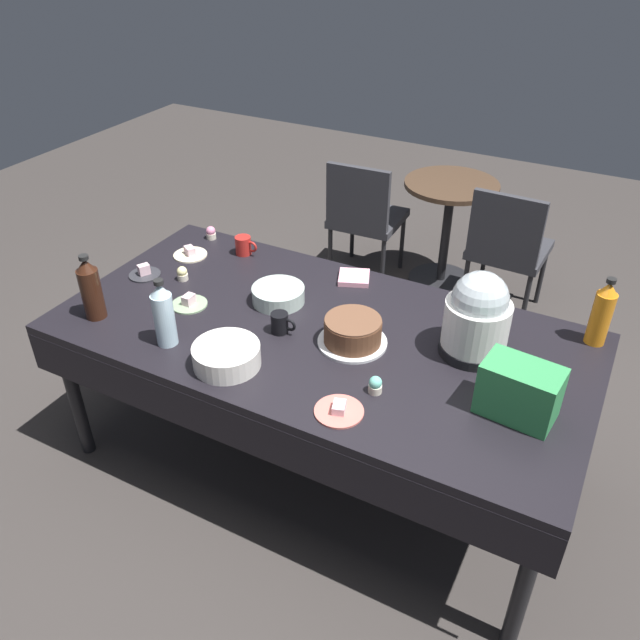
{
  "coord_description": "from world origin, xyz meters",
  "views": [
    {
      "loc": [
        1.02,
        -1.92,
        2.26
      ],
      "look_at": [
        0.0,
        0.0,
        0.8
      ],
      "focal_mm": 36.07,
      "sensor_mm": 36.0,
      "label": 1
    }
  ],
  "objects_px": {
    "cupcake_berry": "(182,274)",
    "cupcake_vanilla": "(375,385)",
    "slow_cooker": "(477,317)",
    "coffee_mug_red": "(244,245)",
    "soda_bottle_water": "(164,315)",
    "soda_bottle_cola": "(91,289)",
    "dessert_plate_coral": "(339,410)",
    "round_cafe_table": "(448,215)",
    "dessert_plate_cream": "(190,254)",
    "potluck_table": "(320,342)",
    "glass_salad_bowl": "(278,295)",
    "maroon_chair_left": "(364,213)",
    "dessert_plate_sage": "(189,303)",
    "dessert_plate_charcoal": "(145,273)",
    "maroon_chair_right": "(508,245)",
    "soda_carton": "(519,391)",
    "soda_bottle_orange_juice": "(602,314)",
    "coffee_mug_black": "(280,323)",
    "cupcake_mint": "(211,233)",
    "ceramic_snack_bowl": "(227,356)",
    "frosted_layer_cake": "(353,332)"
  },
  "relations": [
    {
      "from": "slow_cooker",
      "to": "dessert_plate_cream",
      "type": "height_order",
      "value": "slow_cooker"
    },
    {
      "from": "slow_cooker",
      "to": "coffee_mug_red",
      "type": "xyz_separation_m",
      "value": [
        -1.24,
        0.26,
        -0.12
      ]
    },
    {
      "from": "soda_bottle_cola",
      "to": "round_cafe_table",
      "type": "height_order",
      "value": "soda_bottle_cola"
    },
    {
      "from": "cupcake_berry",
      "to": "coffee_mug_black",
      "type": "height_order",
      "value": "coffee_mug_black"
    },
    {
      "from": "slow_cooker",
      "to": "cupcake_berry",
      "type": "bearing_deg",
      "value": -176.45
    },
    {
      "from": "dessert_plate_charcoal",
      "to": "soda_bottle_cola",
      "type": "relative_size",
      "value": 0.51
    },
    {
      "from": "slow_cooker",
      "to": "soda_bottle_orange_juice",
      "type": "xyz_separation_m",
      "value": [
        0.41,
        0.3,
        -0.03
      ]
    },
    {
      "from": "slow_cooker",
      "to": "maroon_chair_left",
      "type": "relative_size",
      "value": 0.41
    },
    {
      "from": "soda_bottle_orange_juice",
      "to": "dessert_plate_cream",
      "type": "bearing_deg",
      "value": -174.64
    },
    {
      "from": "slow_cooker",
      "to": "cupcake_berry",
      "type": "height_order",
      "value": "slow_cooker"
    },
    {
      "from": "potluck_table",
      "to": "cupcake_berry",
      "type": "xyz_separation_m",
      "value": [
        -0.76,
        0.06,
        0.09
      ]
    },
    {
      "from": "slow_cooker",
      "to": "coffee_mug_red",
      "type": "bearing_deg",
      "value": 168.05
    },
    {
      "from": "cupcake_mint",
      "to": "coffee_mug_black",
      "type": "xyz_separation_m",
      "value": [
        0.75,
        -0.56,
        0.01
      ]
    },
    {
      "from": "soda_bottle_orange_juice",
      "to": "round_cafe_table",
      "type": "height_order",
      "value": "soda_bottle_orange_juice"
    },
    {
      "from": "potluck_table",
      "to": "cupcake_vanilla",
      "type": "bearing_deg",
      "value": -35.04
    },
    {
      "from": "potluck_table",
      "to": "ceramic_snack_bowl",
      "type": "height_order",
      "value": "ceramic_snack_bowl"
    },
    {
      "from": "dessert_plate_charcoal",
      "to": "coffee_mug_red",
      "type": "xyz_separation_m",
      "value": [
        0.29,
        0.4,
        0.03
      ]
    },
    {
      "from": "dessert_plate_coral",
      "to": "maroon_chair_left",
      "type": "xyz_separation_m",
      "value": [
        -0.84,
        2.06,
        -0.27
      ]
    },
    {
      "from": "soda_bottle_cola",
      "to": "cupcake_berry",
      "type": "bearing_deg",
      "value": 72.51
    },
    {
      "from": "coffee_mug_red",
      "to": "soda_bottle_orange_juice",
      "type": "bearing_deg",
      "value": 1.21
    },
    {
      "from": "dessert_plate_coral",
      "to": "soda_bottle_orange_juice",
      "type": "distance_m",
      "value": 1.12
    },
    {
      "from": "dessert_plate_sage",
      "to": "soda_bottle_orange_juice",
      "type": "relative_size",
      "value": 0.54
    },
    {
      "from": "coffee_mug_red",
      "to": "maroon_chair_left",
      "type": "relative_size",
      "value": 0.14
    },
    {
      "from": "soda_bottle_orange_juice",
      "to": "soda_carton",
      "type": "xyz_separation_m",
      "value": [
        -0.18,
        -0.57,
        -0.04
      ]
    },
    {
      "from": "potluck_table",
      "to": "dessert_plate_charcoal",
      "type": "xyz_separation_m",
      "value": [
        -0.94,
        0.01,
        0.08
      ]
    },
    {
      "from": "dessert_plate_coral",
      "to": "maroon_chair_left",
      "type": "height_order",
      "value": "maroon_chair_left"
    },
    {
      "from": "dessert_plate_coral",
      "to": "maroon_chair_left",
      "type": "relative_size",
      "value": 0.21
    },
    {
      "from": "dessert_plate_sage",
      "to": "soda_bottle_orange_juice",
      "type": "bearing_deg",
      "value": 18.78
    },
    {
      "from": "frosted_layer_cake",
      "to": "slow_cooker",
      "type": "height_order",
      "value": "slow_cooker"
    },
    {
      "from": "dessert_plate_coral",
      "to": "cupcake_mint",
      "type": "bearing_deg",
      "value": 143.35
    },
    {
      "from": "cupcake_vanilla",
      "to": "soda_carton",
      "type": "bearing_deg",
      "value": 14.8
    },
    {
      "from": "dessert_plate_sage",
      "to": "ceramic_snack_bowl",
      "type": "bearing_deg",
      "value": -34.79
    },
    {
      "from": "ceramic_snack_bowl",
      "to": "soda_bottle_water",
      "type": "bearing_deg",
      "value": 178.55
    },
    {
      "from": "soda_bottle_water",
      "to": "coffee_mug_red",
      "type": "xyz_separation_m",
      "value": [
        -0.15,
        0.77,
        -0.09
      ]
    },
    {
      "from": "dessert_plate_cream",
      "to": "soda_bottle_water",
      "type": "bearing_deg",
      "value": -59.36
    },
    {
      "from": "cupcake_berry",
      "to": "soda_bottle_cola",
      "type": "distance_m",
      "value": 0.45
    },
    {
      "from": "soda_bottle_cola",
      "to": "dessert_plate_cream",
      "type": "bearing_deg",
      "value": 88.49
    },
    {
      "from": "cupcake_mint",
      "to": "soda_bottle_orange_juice",
      "type": "bearing_deg",
      "value": -0.76
    },
    {
      "from": "coffee_mug_red",
      "to": "maroon_chair_left",
      "type": "xyz_separation_m",
      "value": [
        0.1,
        1.23,
        -0.3
      ]
    },
    {
      "from": "cupcake_berry",
      "to": "cupcake_mint",
      "type": "height_order",
      "value": "same"
    },
    {
      "from": "cupcake_berry",
      "to": "cupcake_vanilla",
      "type": "distance_m",
      "value": 1.16
    },
    {
      "from": "glass_salad_bowl",
      "to": "dessert_plate_sage",
      "type": "distance_m",
      "value": 0.39
    },
    {
      "from": "soda_bottle_water",
      "to": "maroon_chair_right",
      "type": "xyz_separation_m",
      "value": [
        0.89,
        2.01,
        -0.39
      ]
    },
    {
      "from": "dessert_plate_coral",
      "to": "round_cafe_table",
      "type": "relative_size",
      "value": 0.24
    },
    {
      "from": "coffee_mug_red",
      "to": "maroon_chair_left",
      "type": "distance_m",
      "value": 1.28
    },
    {
      "from": "cupcake_vanilla",
      "to": "soda_bottle_cola",
      "type": "bearing_deg",
      "value": -175.3
    },
    {
      "from": "coffee_mug_black",
      "to": "soda_carton",
      "type": "xyz_separation_m",
      "value": [
        0.97,
        -0.04,
        0.06
      ]
    },
    {
      "from": "potluck_table",
      "to": "glass_salad_bowl",
      "type": "relative_size",
      "value": 9.49
    },
    {
      "from": "soda_carton",
      "to": "dessert_plate_coral",
      "type": "bearing_deg",
      "value": -146.13
    },
    {
      "from": "soda_bottle_water",
      "to": "soda_bottle_cola",
      "type": "height_order",
      "value": "soda_bottle_cola"
    }
  ]
}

